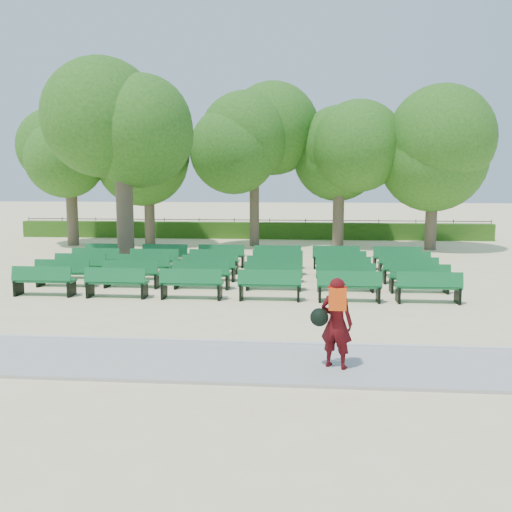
{
  "coord_description": "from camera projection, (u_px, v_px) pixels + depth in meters",
  "views": [
    {
      "loc": [
        3.0,
        -17.31,
        3.36
      ],
      "look_at": [
        1.57,
        -1.0,
        1.1
      ],
      "focal_mm": 40.0,
      "sensor_mm": 36.0,
      "label": 1
    }
  ],
  "objects": [
    {
      "name": "tree_line",
      "position": [
        243.0,
        247.0,
        27.67
      ],
      "size": [
        21.8,
        6.8,
        7.04
      ],
      "primitive_type": null,
      "color": "#2C631A",
      "rests_on": "ground"
    },
    {
      "name": "curb",
      "position": [
        157.0,
        341.0,
        11.63
      ],
      "size": [
        30.0,
        0.12,
        0.1
      ],
      "primitive_type": "cube",
      "color": "silver",
      "rests_on": "ground"
    },
    {
      "name": "bench_array",
      "position": [
        242.0,
        278.0,
        18.63
      ],
      "size": [
        1.75,
        0.59,
        1.09
      ],
      "rotation": [
        0.0,
        0.0,
        0.03
      ],
      "color": "#11622D",
      "rests_on": "ground"
    },
    {
      "name": "fence",
      "position": [
        252.0,
        238.0,
        32.01
      ],
      "size": [
        26.0,
        0.1,
        1.02
      ],
      "primitive_type": null,
      "color": "black",
      "rests_on": "ground"
    },
    {
      "name": "hedge",
      "position": [
        251.0,
        230.0,
        31.55
      ],
      "size": [
        26.0,
        0.7,
        0.9
      ],
      "primitive_type": "cube",
      "color": "#2D5816",
      "rests_on": "ground"
    },
    {
      "name": "paving",
      "position": [
        141.0,
        360.0,
        10.49
      ],
      "size": [
        30.0,
        2.2,
        0.06
      ],
      "primitive_type": "cube",
      "color": "#A4A49F",
      "rests_on": "ground"
    },
    {
      "name": "ground",
      "position": [
        209.0,
        286.0,
        17.8
      ],
      "size": [
        120.0,
        120.0,
        0.0
      ],
      "primitive_type": "plane",
      "color": "beige"
    },
    {
      "name": "tree_among",
      "position": [
        123.0,
        138.0,
        20.86
      ],
      "size": [
        4.88,
        4.88,
        7.03
      ],
      "color": "brown",
      "rests_on": "ground"
    },
    {
      "name": "person",
      "position": [
        335.0,
        321.0,
        9.87
      ],
      "size": [
        0.8,
        0.59,
        1.6
      ],
      "rotation": [
        0.0,
        0.0,
        2.71
      ],
      "color": "#45090D",
      "rests_on": "ground"
    }
  ]
}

